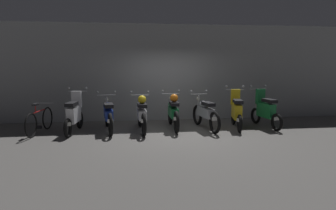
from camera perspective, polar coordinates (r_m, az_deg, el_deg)
The scene contains 10 objects.
ground_plane at distance 8.45m, azimuth 1.60°, elevation -5.50°, with size 80.00×80.00×0.00m, color #565451.
back_wall at distance 10.40m, azimuth -0.23°, elevation 6.30°, with size 16.00×0.30×3.32m, color gray.
motorbike_slot_0 at distance 8.86m, azimuth -17.76°, elevation -1.76°, with size 0.59×1.68×1.29m.
motorbike_slot_1 at distance 8.80m, azimuth -11.53°, elevation -1.84°, with size 0.58×1.94×1.15m.
motorbike_slot_2 at distance 8.64m, azimuth -5.15°, elevation -1.64°, with size 0.59×1.95×1.15m.
motorbike_slot_3 at distance 8.95m, azimuth 1.00°, elevation -1.28°, with size 0.59×1.95×1.15m.
motorbike_slot_4 at distance 8.99m, azimuth 7.24°, elevation -1.52°, with size 0.59×1.94×1.15m.
motorbike_slot_5 at distance 9.26m, azimuth 13.16°, elevation -1.17°, with size 0.59×1.67×1.29m.
motorbike_slot_6 at distance 9.68m, azimuth 18.36°, elevation -0.98°, with size 0.59×1.68×1.29m.
bicycle at distance 9.13m, azimuth -23.67°, elevation -2.83°, with size 0.50×1.72×0.89m.
Camera 1 is at (-1.27, -8.12, 1.98)m, focal length 31.37 mm.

